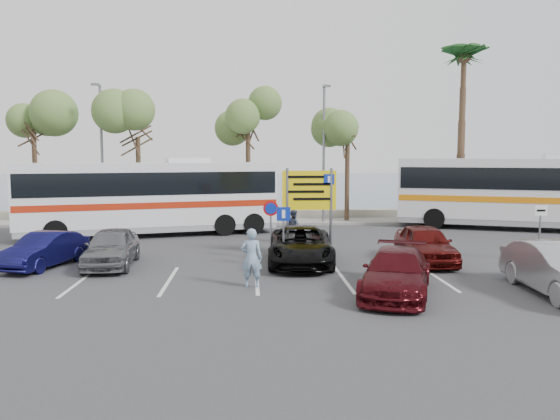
{
  "coord_description": "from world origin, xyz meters",
  "views": [
    {
      "loc": [
        -1.43,
        -18.83,
        4.14
      ],
      "look_at": [
        -0.2,
        3.0,
        1.92
      ],
      "focal_mm": 35.0,
      "sensor_mm": 36.0,
      "label": 1
    }
  ],
  "objects": [
    {
      "name": "street_lamp_left",
      "position": [
        -10.0,
        13.52,
        4.6
      ],
      "size": [
        0.45,
        1.15,
        8.01
      ],
      "color": "slate",
      "rests_on": "kerb_strip"
    },
    {
      "name": "car_maroon",
      "position": [
        2.9,
        -3.2,
        0.67
      ],
      "size": [
        3.33,
        4.98,
        1.34
      ],
      "primitive_type": "imported",
      "rotation": [
        0.0,
        0.0,
        -0.35
      ],
      "color": "#450B10",
      "rests_on": "ground"
    },
    {
      "name": "tree_left",
      "position": [
        -8.0,
        14.0,
        6.0
      ],
      "size": [
        3.2,
        3.2,
        7.2
      ],
      "color": "#382619",
      "rests_on": "kerb_strip"
    },
    {
      "name": "ground",
      "position": [
        0.0,
        0.0,
        0.0
      ],
      "size": [
        120.0,
        120.0,
        0.0
      ],
      "primitive_type": "plane",
      "color": "#363639",
      "rests_on": "ground"
    },
    {
      "name": "car_silver_b",
      "position": [
        7.7,
        -3.5,
        0.78
      ],
      "size": [
        1.8,
        4.77,
        1.55
      ],
      "primitive_type": "imported",
      "rotation": [
        0.0,
        0.0,
        -0.03
      ],
      "color": "#9B9BA0",
      "rests_on": "ground"
    },
    {
      "name": "suv_black",
      "position": [
        0.5,
        1.5,
        0.71
      ],
      "size": [
        2.72,
        5.27,
        1.42
      ],
      "primitive_type": "imported",
      "rotation": [
        0.0,
        0.0,
        -0.07
      ],
      "color": "black",
      "rests_on": "ground"
    },
    {
      "name": "sign_taxi",
      "position": [
        9.8,
        1.49,
        1.42
      ],
      "size": [
        0.5,
        0.07,
        2.2
      ],
      "color": "slate",
      "rests_on": "ground"
    },
    {
      "name": "tree_mid",
      "position": [
        -1.5,
        14.0,
        6.65
      ],
      "size": [
        3.2,
        3.2,
        8.0
      ],
      "color": "#382619",
      "rests_on": "kerb_strip"
    },
    {
      "name": "coach_bus_right",
      "position": [
        13.77,
        10.48,
        1.95
      ],
      "size": [
        13.61,
        7.54,
        4.2
      ],
      "color": "silver",
      "rests_on": "ground"
    },
    {
      "name": "sign_parking",
      "position": [
        -0.2,
        0.79,
        1.47
      ],
      "size": [
        0.5,
        0.07,
        2.25
      ],
      "color": "slate",
      "rests_on": "ground"
    },
    {
      "name": "sign_no_stop",
      "position": [
        -0.6,
        2.38,
        1.58
      ],
      "size": [
        0.6,
        0.08,
        2.35
      ],
      "color": "slate",
      "rests_on": "ground"
    },
    {
      "name": "seawall",
      "position": [
        0.0,
        16.0,
        0.3
      ],
      "size": [
        48.0,
        0.8,
        0.6
      ],
      "primitive_type": "cube",
      "color": "gray",
      "rests_on": "ground"
    },
    {
      "name": "coach_bus_left",
      "position": [
        -6.5,
        9.37,
        1.85
      ],
      "size": [
        13.08,
        5.91,
        3.99
      ],
      "color": "silver",
      "rests_on": "ground"
    },
    {
      "name": "car_red",
      "position": [
        5.3,
        1.5,
        0.72
      ],
      "size": [
        1.85,
        4.31,
        1.45
      ],
      "primitive_type": "imported",
      "rotation": [
        0.0,
        0.0,
        -0.03
      ],
      "color": "#4F0C0B",
      "rests_on": "ground"
    },
    {
      "name": "pedestrian_near",
      "position": [
        -1.38,
        -2.0,
        0.93
      ],
      "size": [
        0.71,
        0.5,
        1.86
      ],
      "primitive_type": "imported",
      "rotation": [
        0.0,
        0.0,
        3.06
      ],
      "color": "#7B97B3",
      "rests_on": "ground"
    },
    {
      "name": "car_blue",
      "position": [
        -9.0,
        1.5,
        0.64
      ],
      "size": [
        2.39,
        4.1,
        1.28
      ],
      "primitive_type": "imported",
      "rotation": [
        0.0,
        0.0,
        -0.29
      ],
      "color": "#0E0E41",
      "rests_on": "ground"
    },
    {
      "name": "tree_right",
      "position": [
        4.5,
        14.0,
        6.17
      ],
      "size": [
        3.2,
        3.2,
        7.4
      ],
      "color": "#382619",
      "rests_on": "kerb_strip"
    },
    {
      "name": "sea",
      "position": [
        0.0,
        60.0,
        0.01
      ],
      "size": [
        140.0,
        140.0,
        0.0
      ],
      "primitive_type": "plane",
      "color": "#466071",
      "rests_on": "ground"
    },
    {
      "name": "car_silver_a",
      "position": [
        -6.57,
        1.5,
        0.72
      ],
      "size": [
        1.93,
        4.29,
        1.43
      ],
      "primitive_type": "imported",
      "rotation": [
        0.0,
        0.0,
        0.06
      ],
      "color": "slate",
      "rests_on": "ground"
    },
    {
      "name": "kerb_strip",
      "position": [
        0.0,
        14.0,
        0.07
      ],
      "size": [
        44.0,
        2.4,
        0.15
      ],
      "primitive_type": "cube",
      "color": "gray",
      "rests_on": "ground"
    },
    {
      "name": "street_lamp_right",
      "position": [
        3.0,
        13.52,
        4.6
      ],
      "size": [
        0.45,
        1.15,
        8.01
      ],
      "color": "slate",
      "rests_on": "kerb_strip"
    },
    {
      "name": "lane_markings",
      "position": [
        -1.14,
        -1.0,
        0.0
      ],
      "size": [
        12.02,
        4.2,
        0.01
      ],
      "primitive_type": null,
      "color": "silver",
      "rests_on": "ground"
    },
    {
      "name": "pedestrian_far",
      "position": [
        0.65,
        6.5,
        0.79
      ],
      "size": [
        0.83,
        0.93,
        1.58
      ],
      "primitive_type": "imported",
      "rotation": [
        0.0,
        0.0,
        1.93
      ],
      "color": "#363C51",
      "rests_on": "ground"
    },
    {
      "name": "direction_sign",
      "position": [
        1.0,
        3.2,
        2.43
      ],
      "size": [
        2.2,
        0.12,
        3.6
      ],
      "color": "slate",
      "rests_on": "ground"
    },
    {
      "name": "tree_far_left",
      "position": [
        -14.0,
        14.0,
        6.33
      ],
      "size": [
        3.2,
        3.2,
        7.6
      ],
      "color": "#382619",
      "rests_on": "kerb_strip"
    },
    {
      "name": "palm_tree",
      "position": [
        11.5,
        14.0,
        9.87
      ],
      "size": [
        4.8,
        4.8,
        11.2
      ],
      "color": "#382619",
      "rests_on": "kerb_strip"
    }
  ]
}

